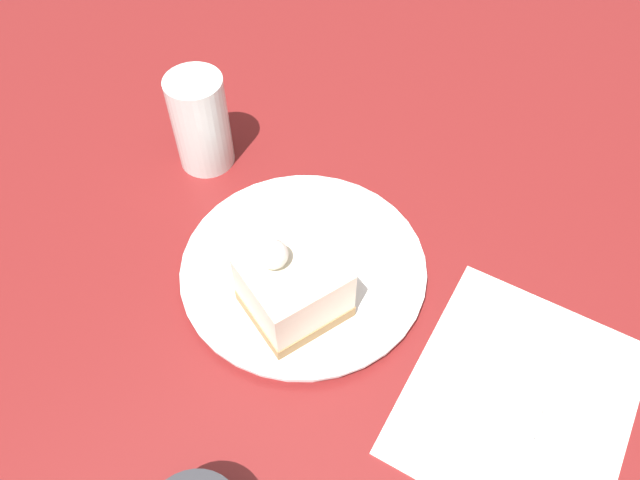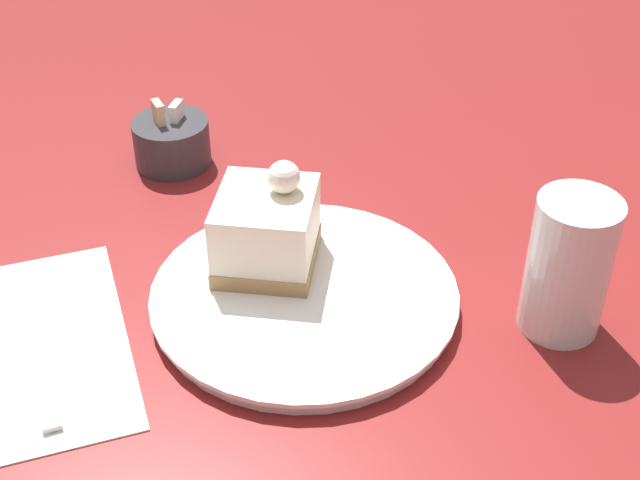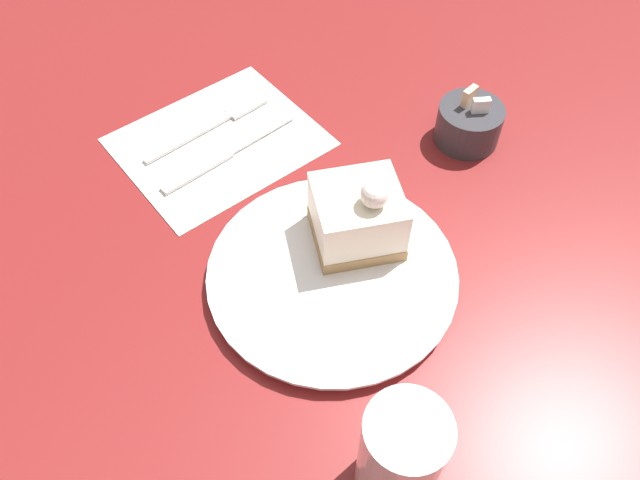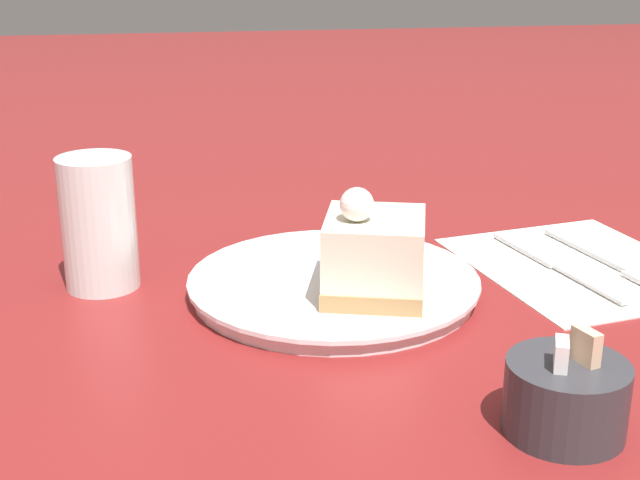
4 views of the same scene
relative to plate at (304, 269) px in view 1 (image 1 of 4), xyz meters
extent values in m
plane|color=maroon|center=(-0.04, -0.02, -0.01)|extent=(4.00, 4.00, 0.00)
cylinder|color=white|center=(0.00, 0.00, 0.00)|extent=(0.24, 0.24, 0.02)
cylinder|color=white|center=(0.00, 0.00, 0.00)|extent=(0.25, 0.25, 0.00)
cube|color=#AD8451|center=(-0.03, 0.04, 0.01)|extent=(0.10, 0.10, 0.01)
cube|color=#EFE5C6|center=(-0.03, 0.04, 0.05)|extent=(0.10, 0.10, 0.05)
sphere|color=white|center=(-0.01, 0.05, 0.09)|extent=(0.03, 0.03, 0.03)
cube|color=white|center=(-0.24, -0.02, -0.01)|extent=(0.23, 0.25, 0.00)
cube|color=silver|center=(-0.26, -0.05, 0.00)|extent=(0.04, 0.12, 0.00)
cube|color=silver|center=(-0.28, 0.03, 0.00)|extent=(0.03, 0.06, 0.00)
cube|color=silver|center=(-0.20, -0.07, 0.00)|extent=(0.03, 0.09, 0.00)
cube|color=silver|center=(-0.22, 0.03, 0.00)|extent=(0.03, 0.09, 0.00)
cylinder|color=silver|center=(0.20, -0.05, 0.05)|extent=(0.06, 0.06, 0.12)
camera|label=1|loc=(-0.24, 0.26, 0.53)|focal=35.00mm
camera|label=2|loc=(-0.07, -0.55, 0.47)|focal=50.00mm
camera|label=3|loc=(0.30, -0.18, 0.52)|focal=35.00mm
camera|label=4|loc=(0.13, 0.69, 0.29)|focal=50.00mm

